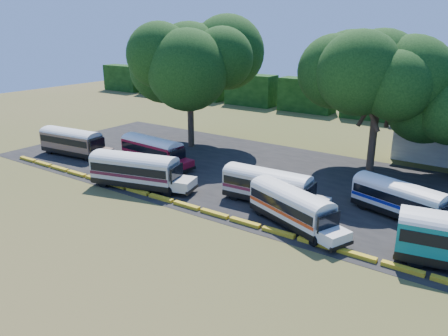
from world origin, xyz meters
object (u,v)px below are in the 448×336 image
Objects in this scene: bus_white_red at (292,205)px; bus_cream_west at (137,169)px; bus_red at (153,149)px; tree_west at (189,60)px; bus_beige at (72,141)px.

bus_cream_west is at bearing -154.70° from bus_white_red.
bus_red is 1.03× the size of bus_white_red.
bus_red is 0.63× the size of tree_west.
bus_white_red is (16.11, 0.95, -0.21)m from bus_cream_west.
bus_cream_west is (14.38, -3.42, 0.07)m from bus_beige.
bus_cream_west is 1.13× the size of bus_white_red.
bus_red is 12.69m from tree_west.
bus_beige is 30.59m from bus_white_red.
bus_beige is at bearing 151.85° from bus_cream_west.
bus_beige is at bearing -127.89° from tree_west.
bus_cream_west is at bearing -19.15° from bus_beige.
bus_beige is 10.90m from bus_red.
bus_beige reaches higher than bus_red.
bus_red is 7.40m from bus_cream_west.
bus_white_red is at bearing -11.39° from bus_cream_west.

